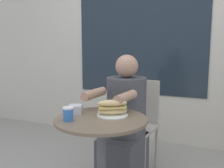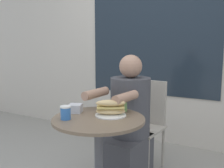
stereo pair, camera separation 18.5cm
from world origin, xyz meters
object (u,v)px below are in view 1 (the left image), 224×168
(cafe_table, at_px, (101,148))
(sandwich_on_plate, at_px, (112,109))
(drink_cup, at_px, (68,114))
(diner_chair, at_px, (138,117))
(condiment_bottle, at_px, (123,103))
(seated_diner, at_px, (124,131))

(cafe_table, bearing_deg, sandwich_on_plate, 61.36)
(sandwich_on_plate, relative_size, drink_cup, 2.39)
(sandwich_on_plate, bearing_deg, drink_cup, -134.01)
(diner_chair, bearing_deg, drink_cup, 85.70)
(diner_chair, bearing_deg, condiment_bottle, 101.85)
(diner_chair, height_order, drink_cup, diner_chair)
(drink_cup, bearing_deg, diner_chair, 80.70)
(diner_chair, xyz_separation_m, sandwich_on_plate, (0.05, -0.75, 0.26))
(condiment_bottle, bearing_deg, seated_diner, 108.15)
(sandwich_on_plate, height_order, drink_cup, sandwich_on_plate)
(cafe_table, relative_size, drink_cup, 8.32)
(cafe_table, relative_size, diner_chair, 0.84)
(sandwich_on_plate, bearing_deg, condiment_bottle, 82.11)
(seated_diner, relative_size, sandwich_on_plate, 5.34)
(cafe_table, bearing_deg, seated_diner, 92.03)
(diner_chair, distance_m, seated_diner, 0.35)
(cafe_table, xyz_separation_m, drink_cup, (-0.16, -0.13, 0.25))
(drink_cup, relative_size, condiment_bottle, 0.74)
(cafe_table, distance_m, drink_cup, 0.33)
(seated_diner, bearing_deg, diner_chair, -86.84)
(seated_diner, distance_m, sandwich_on_plate, 0.50)
(diner_chair, distance_m, condiment_bottle, 0.66)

